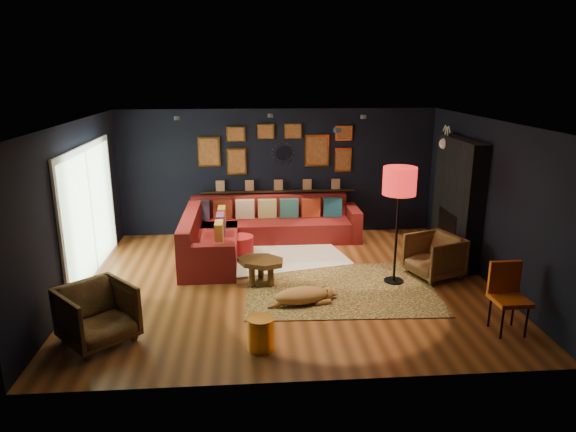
{
  "coord_description": "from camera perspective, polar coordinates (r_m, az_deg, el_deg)",
  "views": [
    {
      "loc": [
        -0.61,
        -7.71,
        3.34
      ],
      "look_at": [
        0.02,
        0.3,
        1.05
      ],
      "focal_mm": 32.0,
      "sensor_mm": 36.0,
      "label": 1
    }
  ],
  "objects": [
    {
      "name": "dog",
      "position": [
        7.63,
        1.54,
        -8.49
      ],
      "size": [
        1.19,
        0.74,
        0.35
      ],
      "primitive_type": null,
      "rotation": [
        0.0,
        0.0,
        0.19
      ],
      "color": "#A3723E",
      "rests_on": "leopard_rug"
    },
    {
      "name": "deer_head",
      "position": [
        9.94,
        17.91,
        7.68
      ],
      "size": [
        0.5,
        0.28,
        0.45
      ],
      "color": "white",
      "rests_on": "fireplace"
    },
    {
      "name": "gallery_wall",
      "position": [
        10.56,
        -1.18,
        7.54
      ],
      "size": [
        3.15,
        0.04,
        1.02
      ],
      "color": "gold",
      "rests_on": "room_walls"
    },
    {
      "name": "floor",
      "position": [
        8.43,
        0.05,
        -7.46
      ],
      "size": [
        6.5,
        6.5,
        0.0
      ],
      "primitive_type": "plane",
      "color": "#955227",
      "rests_on": "ground"
    },
    {
      "name": "orange_chair",
      "position": [
        7.38,
        23.21,
        -7.69
      ],
      "size": [
        0.45,
        0.45,
        0.93
      ],
      "rotation": [
        0.0,
        0.0,
        0.03
      ],
      "color": "black",
      "rests_on": "ground"
    },
    {
      "name": "pouf",
      "position": [
        9.67,
        -5.29,
        -3.17
      ],
      "size": [
        0.49,
        0.49,
        0.32
      ],
      "primitive_type": "cylinder",
      "color": "maroon",
      "rests_on": "shag_rug"
    },
    {
      "name": "coffee_table",
      "position": [
        8.27,
        -3.03,
        -5.33
      ],
      "size": [
        0.96,
        0.86,
        0.4
      ],
      "rotation": [
        0.0,
        0.0,
        -0.41
      ],
      "color": "#56381B",
      "rests_on": "shag_rug"
    },
    {
      "name": "ledge",
      "position": [
        10.69,
        -1.07,
        2.8
      ],
      "size": [
        3.2,
        0.12,
        0.04
      ],
      "primitive_type": "cube",
      "color": "black",
      "rests_on": "room_walls"
    },
    {
      "name": "sunburst_mirror",
      "position": [
        10.58,
        -0.56,
        6.98
      ],
      "size": [
        0.47,
        0.16,
        0.47
      ],
      "color": "silver",
      "rests_on": "room_walls"
    },
    {
      "name": "sliding_door",
      "position": [
        9.0,
        -21.14,
        0.38
      ],
      "size": [
        0.06,
        2.8,
        2.2
      ],
      "color": "white",
      "rests_on": "ground"
    },
    {
      "name": "floor_lamp",
      "position": [
        8.15,
        12.27,
        3.34
      ],
      "size": [
        0.52,
        0.52,
        1.91
      ],
      "color": "black",
      "rests_on": "ground"
    },
    {
      "name": "gold_stool",
      "position": [
        6.5,
        -3.03,
        -12.89
      ],
      "size": [
        0.34,
        0.34,
        0.42
      ],
      "primitive_type": "cylinder",
      "color": "gold",
      "rests_on": "ground"
    },
    {
      "name": "armchair_right",
      "position": [
        8.9,
        15.96,
        -4.09
      ],
      "size": [
        0.93,
        0.96,
        0.78
      ],
      "primitive_type": "imported",
      "rotation": [
        0.0,
        0.0,
        -1.22
      ],
      "color": "#AD7B43",
      "rests_on": "ground"
    },
    {
      "name": "armchair_left",
      "position": [
        6.99,
        -20.46,
        -9.94
      ],
      "size": [
        1.11,
        1.1,
        0.83
      ],
      "primitive_type": "imported",
      "rotation": [
        0.0,
        0.0,
        0.73
      ],
      "color": "#AD7B43",
      "rests_on": "ground"
    },
    {
      "name": "sectional",
      "position": [
        9.99,
        -4.28,
        -1.74
      ],
      "size": [
        3.41,
        2.69,
        0.86
      ],
      "color": "maroon",
      "rests_on": "ground"
    },
    {
      "name": "room_walls",
      "position": [
        7.93,
        0.06,
        3.17
      ],
      "size": [
        6.5,
        6.5,
        6.5
      ],
      "color": "black",
      "rests_on": "ground"
    },
    {
      "name": "leopard_rug",
      "position": [
        8.25,
        5.82,
        -8.02
      ],
      "size": [
        3.04,
        2.22,
        0.02
      ],
      "primitive_type": "cube",
      "rotation": [
        0.0,
        0.0,
        -0.04
      ],
      "color": "tan",
      "rests_on": "ground"
    },
    {
      "name": "fireplace",
      "position": [
        9.66,
        18.24,
        1.19
      ],
      "size": [
        0.31,
        1.6,
        2.2
      ],
      "color": "black",
      "rests_on": "ground"
    },
    {
      "name": "shag_rug",
      "position": [
        9.62,
        -1.68,
        -4.34
      ],
      "size": [
        2.85,
        2.34,
        0.03
      ],
      "primitive_type": "cube",
      "rotation": [
        0.0,
        0.0,
        0.23
      ],
      "color": "white",
      "rests_on": "ground"
    },
    {
      "name": "ceiling_spots",
      "position": [
        8.57,
        -0.37,
        10.67
      ],
      "size": [
        3.3,
        2.5,
        0.06
      ],
      "color": "black",
      "rests_on": "room_walls"
    }
  ]
}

